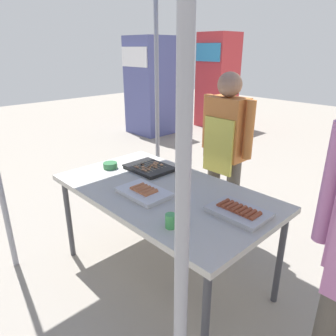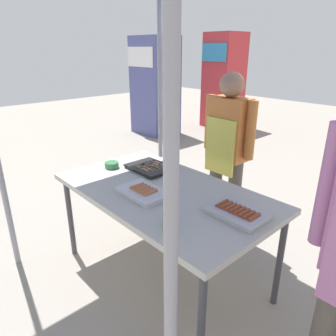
{
  "view_description": "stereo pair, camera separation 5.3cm",
  "coord_description": "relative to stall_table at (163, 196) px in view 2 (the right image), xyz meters",
  "views": [
    {
      "loc": [
        1.49,
        -1.37,
        1.69
      ],
      "look_at": [
        0.0,
        0.05,
        0.9
      ],
      "focal_mm": 33.49,
      "sensor_mm": 36.0,
      "label": 1
    },
    {
      "loc": [
        1.52,
        -1.33,
        1.69
      ],
      "look_at": [
        0.0,
        0.05,
        0.9
      ],
      "focal_mm": 33.49,
      "sensor_mm": 36.0,
      "label": 2
    }
  ],
  "objects": [
    {
      "name": "tray_pork_links",
      "position": [
        0.58,
        0.09,
        0.07
      ],
      "size": [
        0.35,
        0.24,
        0.05
      ],
      "color": "#ADADB2",
      "rests_on": "stall_table"
    },
    {
      "name": "condiment_bowl",
      "position": [
        -0.61,
        -0.03,
        0.08
      ],
      "size": [
        0.12,
        0.12,
        0.05
      ],
      "primitive_type": "cylinder",
      "color": "#33723F",
      "rests_on": "stall_table"
    },
    {
      "name": "neighbor_stall_left",
      "position": [
        -2.94,
        4.38,
        0.31
      ],
      "size": [
        0.7,
        0.74,
        2.0
      ],
      "color": "#C63338",
      "rests_on": "ground"
    },
    {
      "name": "drink_cup_near_edge",
      "position": [
        0.4,
        -0.31,
        0.09
      ],
      "size": [
        0.06,
        0.06,
        0.08
      ],
      "primitive_type": "cylinder",
      "color": "#3F994C",
      "rests_on": "stall_table"
    },
    {
      "name": "neighbor_stall_right",
      "position": [
        -3.49,
        2.86,
        0.26
      ],
      "size": [
        0.82,
        0.72,
        1.91
      ],
      "color": "#4C518C",
      "rests_on": "ground"
    },
    {
      "name": "tray_meat_skewers",
      "position": [
        -0.36,
        0.18,
        0.07
      ],
      "size": [
        0.37,
        0.28,
        0.04
      ],
      "color": "black",
      "rests_on": "stall_table"
    },
    {
      "name": "stall_table",
      "position": [
        0.0,
        0.0,
        0.0
      ],
      "size": [
        1.6,
        0.9,
        0.75
      ],
      "color": "#B7B2A8",
      "rests_on": "ground"
    },
    {
      "name": "tray_grilled_sausages",
      "position": [
        -0.03,
        -0.15,
        0.07
      ],
      "size": [
        0.36,
        0.24,
        0.05
      ],
      "color": "silver",
      "rests_on": "stall_table"
    },
    {
      "name": "ground_plane",
      "position": [
        0.0,
        0.0,
        -0.7
      ],
      "size": [
        18.0,
        18.0,
        0.0
      ],
      "primitive_type": "plane",
      "color": "gray"
    },
    {
      "name": "vendor_woman",
      "position": [
        -0.08,
        0.83,
        0.19
      ],
      "size": [
        0.52,
        0.22,
        1.51
      ],
      "rotation": [
        0.0,
        0.0,
        3.14
      ],
      "color": "#595147",
      "rests_on": "ground"
    }
  ]
}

